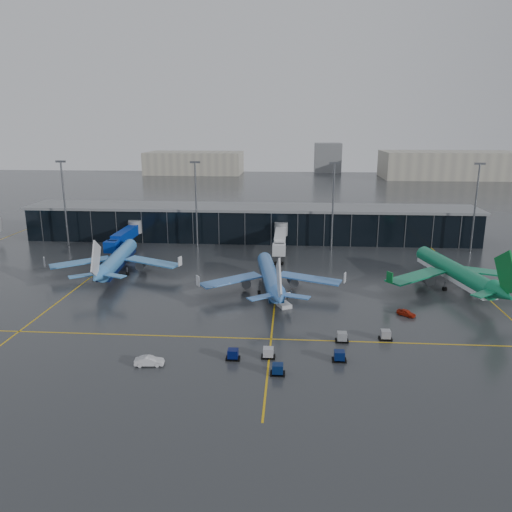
# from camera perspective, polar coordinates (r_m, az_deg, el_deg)

# --- Properties ---
(ground) EXTENTS (600.00, 600.00, 0.00)m
(ground) POSITION_cam_1_polar(r_m,az_deg,el_deg) (101.58, -3.57, -5.82)
(ground) COLOR #282B2D
(ground) RESTS_ON ground
(terminal_pier) EXTENTS (142.00, 17.00, 10.70)m
(terminal_pier) POSITION_cam_1_polar(r_m,az_deg,el_deg) (159.64, -0.65, 3.86)
(terminal_pier) COLOR black
(terminal_pier) RESTS_ON ground
(jet_bridges) EXTENTS (94.00, 27.50, 7.20)m
(jet_bridges) POSITION_cam_1_polar(r_m,az_deg,el_deg) (148.68, -14.85, 2.20)
(jet_bridges) COLOR #595B60
(jet_bridges) RESTS_ON ground
(flood_masts) EXTENTS (203.00, 0.50, 25.50)m
(flood_masts) POSITION_cam_1_polar(r_m,az_deg,el_deg) (146.07, 0.91, 6.17)
(flood_masts) COLOR #595B60
(flood_masts) RESTS_ON ground
(distant_hangars) EXTENTS (260.00, 71.00, 22.00)m
(distant_hangars) POSITION_cam_1_polar(r_m,az_deg,el_deg) (367.10, 10.06, 10.37)
(distant_hangars) COLOR #B2AD99
(distant_hangars) RESTS_ON ground
(taxi_lines) EXTENTS (220.00, 120.00, 0.02)m
(taxi_lines) POSITION_cam_1_polar(r_m,az_deg,el_deg) (110.75, 2.31, -4.02)
(taxi_lines) COLOR gold
(taxi_lines) RESTS_ON ground
(airliner_arkefly) EXTENTS (36.77, 40.96, 11.69)m
(airliner_arkefly) POSITION_cam_1_polar(r_m,az_deg,el_deg) (126.82, -15.60, 0.62)
(airliner_arkefly) COLOR #3C81C6
(airliner_arkefly) RESTS_ON ground
(airliner_klm_near) EXTENTS (37.53, 41.35, 11.38)m
(airliner_klm_near) POSITION_cam_1_polar(r_m,az_deg,el_deg) (109.01, 1.61, -1.19)
(airliner_klm_near) COLOR #3970BD
(airliner_klm_near) RESTS_ON ground
(airliner_aer_lingus) EXTENTS (43.32, 47.21, 12.56)m
(airliner_aer_lingus) POSITION_cam_1_polar(r_m,az_deg,el_deg) (119.75, 21.75, -0.51)
(airliner_aer_lingus) COLOR #0E754B
(airliner_aer_lingus) RESTS_ON ground
(baggage_carts) EXTENTS (27.41, 15.28, 1.70)m
(baggage_carts) POSITION_cam_1_polar(r_m,az_deg,el_deg) (81.41, 6.13, -10.72)
(baggage_carts) COLOR black
(baggage_carts) RESTS_ON ground
(mobile_airstair) EXTENTS (3.35, 3.83, 3.45)m
(mobile_airstair) POSITION_cam_1_polar(r_m,az_deg,el_deg) (101.32, 3.22, -5.40)
(mobile_airstair) COLOR silver
(mobile_airstair) RESTS_ON ground
(service_van_red) EXTENTS (3.72, 3.57, 1.25)m
(service_van_red) POSITION_cam_1_polar(r_m,az_deg,el_deg) (100.79, 16.80, -6.24)
(service_van_red) COLOR #A7200C
(service_van_red) RESTS_ON ground
(service_van_white) EXTENTS (4.60, 2.01, 1.47)m
(service_van_white) POSITION_cam_1_polar(r_m,az_deg,el_deg) (79.50, -12.10, -11.66)
(service_van_white) COLOR silver
(service_van_white) RESTS_ON ground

